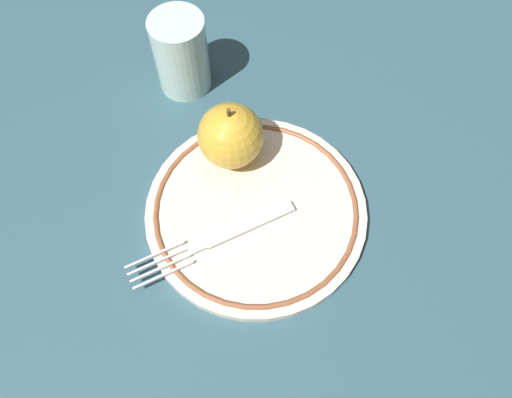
# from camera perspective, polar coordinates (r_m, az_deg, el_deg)

# --- Properties ---
(ground_plane) EXTENTS (2.00, 2.00, 0.00)m
(ground_plane) POSITION_cam_1_polar(r_m,az_deg,el_deg) (0.55, -2.37, -0.83)
(ground_plane) COLOR #315462
(plate) EXTENTS (0.24, 0.24, 0.02)m
(plate) POSITION_cam_1_polar(r_m,az_deg,el_deg) (0.54, -0.00, -1.34)
(plate) COLOR #EEDEC6
(plate) RESTS_ON ground_plane
(apple_red_whole) EXTENTS (0.07, 0.07, 0.08)m
(apple_red_whole) POSITION_cam_1_polar(r_m,az_deg,el_deg) (0.54, -2.92, 7.23)
(apple_red_whole) COLOR gold
(apple_red_whole) RESTS_ON plate
(fork) EXTENTS (0.05, 0.18, 0.00)m
(fork) POSITION_cam_1_polar(r_m,az_deg,el_deg) (0.52, -4.34, -4.52)
(fork) COLOR silver
(fork) RESTS_ON plate
(drinking_glass) EXTENTS (0.06, 0.06, 0.10)m
(drinking_glass) POSITION_cam_1_polar(r_m,az_deg,el_deg) (0.62, -8.55, 16.04)
(drinking_glass) COLOR silver
(drinking_glass) RESTS_ON ground_plane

